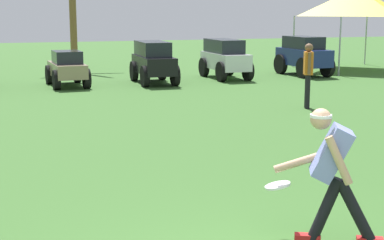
{
  "coord_description": "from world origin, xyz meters",
  "views": [
    {
      "loc": [
        -2.1,
        -3.92,
        2.36
      ],
      "look_at": [
        0.33,
        3.42,
        0.9
      ],
      "focal_mm": 55.0,
      "sensor_mm": 36.0,
      "label": 1
    }
  ],
  "objects": [
    {
      "name": "frisbee_thrower",
      "position": [
        0.99,
        1.01,
        0.79
      ],
      "size": [
        0.96,
        0.75,
        1.41
      ],
      "color": "black",
      "rests_on": "ground_plane"
    },
    {
      "name": "parked_car_slot_f",
      "position": [
        5.35,
        15.0,
        0.72
      ],
      "size": [
        1.17,
        2.41,
        1.34
      ],
      "color": "silver",
      "rests_on": "ground_plane"
    },
    {
      "name": "parked_car_slot_d",
      "position": [
        -0.07,
        14.57,
        0.56
      ],
      "size": [
        1.19,
        2.24,
        1.1
      ],
      "color": "#998466",
      "rests_on": "ground_plane"
    },
    {
      "name": "parked_car_slot_e",
      "position": [
        2.66,
        14.45,
        0.72
      ],
      "size": [
        1.19,
        2.42,
        1.34
      ],
      "color": "black",
      "rests_on": "ground_plane"
    },
    {
      "name": "frisbee_in_flight",
      "position": [
        0.61,
        1.42,
        0.54
      ],
      "size": [
        0.38,
        0.38,
        0.09
      ],
      "color": "white"
    },
    {
      "name": "event_tent",
      "position": [
        11.3,
        16.22,
        2.63
      ],
      "size": [
        3.65,
        3.65,
        3.17
      ],
      "color": "#B2B5BA",
      "rests_on": "ground_plane"
    },
    {
      "name": "teammate_near_sideline",
      "position": [
        4.96,
        8.55,
        0.94
      ],
      "size": [
        0.32,
        0.48,
        1.56
      ],
      "color": "black",
      "rests_on": "ground_plane"
    },
    {
      "name": "parked_car_slot_g",
      "position": [
        8.39,
        14.98,
        0.74
      ],
      "size": [
        1.3,
        2.41,
        1.4
      ],
      "color": "navy",
      "rests_on": "ground_plane"
    }
  ]
}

